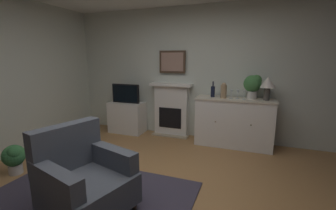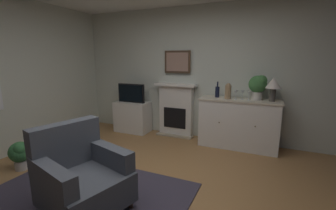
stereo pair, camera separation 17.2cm
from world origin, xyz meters
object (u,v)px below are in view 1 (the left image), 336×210
Objects in this scene: fireplace_unit at (171,110)px; armchair at (83,179)px; wine_glass_center at (238,92)px; wine_glass_right at (244,93)px; potted_plant_fern at (14,157)px; wine_glass_left at (231,92)px; sideboard_cabinet at (234,122)px; vase_decorative at (224,91)px; tv_cabinet at (127,117)px; framed_picture at (172,62)px; table_lamp at (268,84)px; potted_plant_small at (253,85)px; wine_bottle at (213,91)px; tv_set at (126,94)px.

fireplace_unit is 1.12× the size of armchair.
wine_glass_right is (0.11, -0.03, 0.00)m from wine_glass_center.
wine_glass_right is 2.91m from armchair.
fireplace_unit is 1.52m from wine_glass_right.
potted_plant_fern is (-1.50, -2.35, -0.29)m from fireplace_unit.
sideboard_cabinet is at bearing 36.73° from wine_glass_left.
tv_cabinet is at bearing 178.19° from vase_decorative.
framed_picture is at bearing 169.51° from wine_glass_center.
table_lamp reaches higher than potted_plant_fern.
potted_plant_fern is at bearing -142.62° from wine_glass_center.
wine_glass_center is 0.59× the size of vase_decorative.
vase_decorative reaches higher than armchair.
vase_decorative is at bearing -168.90° from potted_plant_small.
fireplace_unit is 2.56× the size of potted_plant_small.
armchair is at bearing -116.80° from wine_glass_left.
sideboard_cabinet is 0.57m from wine_glass_left.
sideboard_cabinet is 1.41× the size of armchair.
vase_decorative is at bearing -14.20° from framed_picture.
sideboard_cabinet is 4.80× the size of wine_bottle.
tv_cabinet is at bearing 179.69° from table_lamp.
potted_plant_small reaches higher than sideboard_cabinet.
sideboard_cabinet is 0.57m from wine_glass_center.
wine_glass_right is at bearing -1.67° from tv_cabinet.
framed_picture reaches higher than wine_glass_right.
wine_bottle is at bearing 42.88° from potted_plant_fern.
potted_plant_fern is (-3.30, -2.18, -0.92)m from table_lamp.
vase_decorative is at bearing 179.66° from wine_glass_left.
framed_picture reaches higher than fireplace_unit.
fireplace_unit is 2.75× the size of table_lamp.
framed_picture reaches higher than vase_decorative.
table_lamp is 3.18m from armchair.
table_lamp is 0.74m from vase_decorative.
wine_glass_center is 0.11m from wine_glass_right.
wine_glass_right is (0.15, -0.06, 0.57)m from sideboard_cabinet.
wine_bottle is 3.32m from potted_plant_fern.
framed_picture is 1.85m from table_lamp.
armchair is at bearing -114.19° from vase_decorative.
wine_glass_left is 0.17× the size of armchair.
wine_bottle is 0.67× the size of potted_plant_fern.
armchair is at bearing -90.43° from fireplace_unit.
tv_cabinet is (-2.30, 0.04, -0.68)m from wine_glass_center.
potted_plant_small is (2.54, 0.05, 0.29)m from tv_set.
fireplace_unit is 6.67× the size of wine_glass_left.
wine_glass_left is 0.11m from wine_glass_center.
tv_cabinet is at bearing 76.59° from potted_plant_fern.
wine_bottle is at bearing 174.16° from wine_glass_center.
armchair is (-1.82, -2.49, -0.79)m from table_lamp.
tv_set is 2.31m from potted_plant_fern.
wine_glass_center is at bearing 37.38° from potted_plant_fern.
potted_plant_small is at bearing 0.68° from tv_cabinet.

